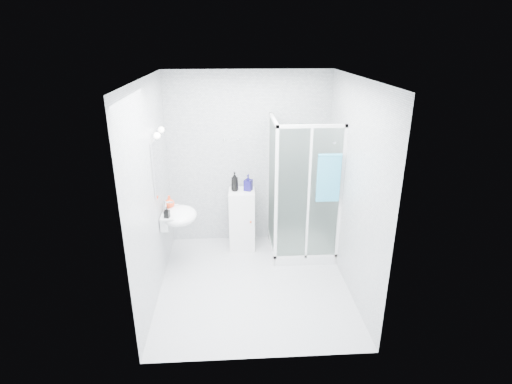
{
  "coord_description": "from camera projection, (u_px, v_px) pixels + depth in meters",
  "views": [
    {
      "loc": [
        -0.25,
        -4.42,
        3.01
      ],
      "look_at": [
        0.05,
        0.35,
        1.15
      ],
      "focal_mm": 28.0,
      "sensor_mm": 36.0,
      "label": 1
    }
  ],
  "objects": [
    {
      "name": "wall_basin",
      "position": [
        178.0,
        216.0,
        5.29
      ],
      "size": [
        0.46,
        0.56,
        0.35
      ],
      "color": "white",
      "rests_on": "ground"
    },
    {
      "name": "soap_dispenser_orange",
      "position": [
        169.0,
        202.0,
        5.34
      ],
      "size": [
        0.17,
        0.17,
        0.17
      ],
      "primitive_type": "imported",
      "rotation": [
        0.0,
        0.0,
        0.31
      ],
      "color": "#EE431C",
      "rests_on": "wall_basin"
    },
    {
      "name": "hand_towel",
      "position": [
        329.0,
        177.0,
        5.13
      ],
      "size": [
        0.3,
        0.04,
        0.65
      ],
      "color": "#3297BE",
      "rests_on": "shower_enclosure"
    },
    {
      "name": "storage_cabinet",
      "position": [
        242.0,
        219.0,
        5.98
      ],
      "size": [
        0.39,
        0.41,
        0.91
      ],
      "rotation": [
        0.0,
        0.0,
        -0.03
      ],
      "color": "white",
      "rests_on": "ground"
    },
    {
      "name": "soap_dispenser_black",
      "position": [
        167.0,
        212.0,
        5.05
      ],
      "size": [
        0.08,
        0.08,
        0.14
      ],
      "primitive_type": "imported",
      "rotation": [
        0.0,
        0.0,
        -0.23
      ],
      "color": "black",
      "rests_on": "wall_basin"
    },
    {
      "name": "shampoo_bottle_a",
      "position": [
        235.0,
        182.0,
        5.77
      ],
      "size": [
        0.13,
        0.13,
        0.28
      ],
      "primitive_type": "imported",
      "rotation": [
        0.0,
        0.0,
        0.22
      ],
      "color": "black",
      "rests_on": "storage_cabinet"
    },
    {
      "name": "mirror",
      "position": [
        158.0,
        165.0,
        5.02
      ],
      "size": [
        0.02,
        0.6,
        0.7
      ],
      "primitive_type": "cube",
      "color": "white",
      "rests_on": "room"
    },
    {
      "name": "wall_hooks",
      "position": [
        231.0,
        140.0,
        5.78
      ],
      "size": [
        0.23,
        0.06,
        0.03
      ],
      "color": "silver",
      "rests_on": "room"
    },
    {
      "name": "shower_enclosure",
      "position": [
        297.0,
        226.0,
        5.8
      ],
      "size": [
        0.9,
        0.95,
        2.0
      ],
      "color": "white",
      "rests_on": "ground"
    },
    {
      "name": "vanity_lights",
      "position": [
        159.0,
        133.0,
        4.87
      ],
      "size": [
        0.1,
        0.4,
        0.08
      ],
      "color": "silver",
      "rests_on": "room"
    },
    {
      "name": "room",
      "position": [
        254.0,
        191.0,
        4.74
      ],
      "size": [
        2.4,
        2.6,
        2.6
      ],
      "color": "silver",
      "rests_on": "ground"
    },
    {
      "name": "shampoo_bottle_b",
      "position": [
        248.0,
        183.0,
        5.79
      ],
      "size": [
        0.14,
        0.15,
        0.24
      ],
      "primitive_type": "imported",
      "rotation": [
        0.0,
        0.0,
        -0.41
      ],
      "color": "#130D52",
      "rests_on": "storage_cabinet"
    }
  ]
}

